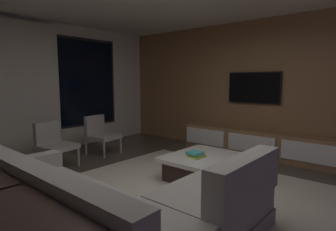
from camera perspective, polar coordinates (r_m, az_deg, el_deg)
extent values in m
plane|color=#473D33|center=(3.55, 0.07, -17.61)|extent=(9.20, 9.20, 0.00)
cube|color=silver|center=(6.26, -26.47, 5.11)|extent=(6.60, 0.12, 2.70)
cube|color=black|center=(6.82, -16.16, 6.51)|extent=(1.52, 0.02, 2.02)
cube|color=black|center=(6.81, -16.09, 6.52)|extent=(1.40, 0.03, 1.90)
cube|color=beige|center=(5.89, -30.68, 4.30)|extent=(2.10, 0.12, 2.60)
cube|color=#8E6642|center=(5.90, 19.81, 5.36)|extent=(0.12, 7.80, 2.70)
cube|color=beige|center=(3.75, 4.90, -16.18)|extent=(3.20, 3.80, 0.01)
cube|color=#9E9991|center=(2.79, -18.18, -18.42)|extent=(0.86, 2.42, 0.24)
cube|color=#9E9991|center=(2.52, -25.47, -13.69)|extent=(0.20, 2.50, 0.40)
cube|color=#9E9991|center=(3.70, -27.77, -9.04)|extent=(0.90, 0.20, 0.18)
cube|color=gray|center=(2.99, 8.62, -20.80)|extent=(1.10, 0.90, 0.18)
cube|color=#9E9991|center=(2.90, 8.70, -17.12)|extent=(1.07, 0.86, 0.24)
cube|color=#9E9991|center=(2.63, 15.49, -12.39)|extent=(1.10, 0.20, 0.40)
cube|color=beige|center=(3.06, -27.64, -10.94)|extent=(0.10, 0.36, 0.36)
cube|color=#B2A893|center=(2.33, -19.48, -16.15)|extent=(0.10, 0.36, 0.36)
cube|color=#352520|center=(4.31, 8.34, -11.03)|extent=(1.00, 1.00, 0.30)
cube|color=white|center=(4.26, 8.38, -8.72)|extent=(1.16, 1.16, 0.06)
cube|color=#ACCC44|center=(4.20, 5.87, -8.30)|extent=(0.24, 0.19, 0.02)
cube|color=tan|center=(4.22, 5.77, -7.92)|extent=(0.22, 0.18, 0.02)
cube|color=teal|center=(4.19, 5.53, -7.61)|extent=(0.21, 0.20, 0.03)
cylinder|color=#B2ADA0|center=(5.86, -9.64, -5.88)|extent=(0.04, 0.04, 0.36)
cylinder|color=#B2ADA0|center=(5.52, -12.94, -6.77)|extent=(0.04, 0.04, 0.36)
cylinder|color=#B2ADA0|center=(6.19, -13.14, -5.26)|extent=(0.04, 0.04, 0.36)
cylinder|color=#B2ADA0|center=(5.87, -16.44, -6.05)|extent=(0.04, 0.04, 0.36)
cube|color=#9E9991|center=(5.82, -13.09, -4.25)|extent=(0.62, 0.64, 0.08)
cube|color=#9E9991|center=(5.95, -14.80, -1.80)|extent=(0.49, 0.15, 0.38)
cylinder|color=#B2ADA0|center=(5.17, -17.84, -7.87)|extent=(0.04, 0.04, 0.36)
cylinder|color=#B2ADA0|center=(4.88, -22.05, -8.96)|extent=(0.04, 0.04, 0.36)
cylinder|color=#B2ADA0|center=(5.55, -21.36, -7.02)|extent=(0.04, 0.04, 0.36)
cylinder|color=#B2ADA0|center=(5.27, -25.46, -7.95)|extent=(0.04, 0.04, 0.36)
cube|color=#9E9991|center=(5.17, -21.77, -6.00)|extent=(0.64, 0.65, 0.08)
cube|color=#9E9991|center=(5.31, -23.51, -3.21)|extent=(0.49, 0.17, 0.38)
cube|color=#8E6642|center=(5.81, 17.44, -5.42)|extent=(0.44, 3.10, 0.52)
cube|color=white|center=(5.27, 27.00, -6.84)|extent=(0.02, 0.93, 0.33)
cube|color=white|center=(5.60, 16.51, -5.58)|extent=(0.02, 0.93, 0.33)
cube|color=white|center=(6.08, 7.47, -4.34)|extent=(0.02, 0.93, 0.33)
cube|color=#39281A|center=(5.54, 25.42, -7.89)|extent=(0.33, 0.68, 0.19)
cube|color=#AB7A96|center=(5.48, 28.05, -8.37)|extent=(0.03, 0.04, 0.15)
cube|color=tan|center=(5.50, 27.17, -8.27)|extent=(0.03, 0.04, 0.15)
cube|color=#A0CEC3|center=(5.52, 26.29, -8.00)|extent=(0.03, 0.04, 0.19)
cube|color=#7F4272|center=(5.54, 25.41, -8.12)|extent=(0.03, 0.04, 0.14)
cube|color=#70C272|center=(5.56, 24.54, -8.00)|extent=(0.03, 0.04, 0.15)
cube|color=#AA8545|center=(5.58, 23.68, -7.73)|extent=(0.03, 0.04, 0.18)
cube|color=#52C463|center=(5.61, 22.83, -7.65)|extent=(0.03, 0.04, 0.17)
cube|color=black|center=(5.90, 17.16, 5.46)|extent=(0.04, 1.08, 0.63)
cube|color=black|center=(5.90, 17.14, 5.46)|extent=(0.05, 1.04, 0.59)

